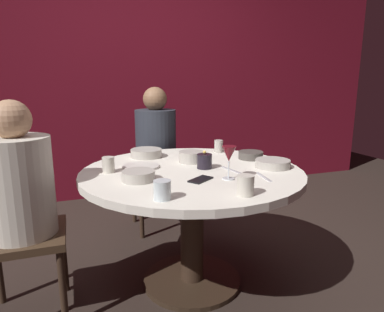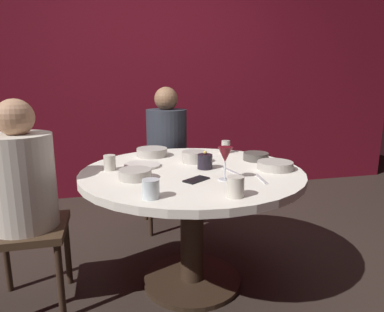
{
  "view_description": "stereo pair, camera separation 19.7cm",
  "coord_description": "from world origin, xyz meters",
  "px_view_note": "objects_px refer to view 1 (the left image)",
  "views": [
    {
      "loc": [
        -0.64,
        -1.81,
        1.23
      ],
      "look_at": [
        0.0,
        0.0,
        0.81
      ],
      "focal_mm": 32.0,
      "sensor_mm": 36.0,
      "label": 1
    },
    {
      "loc": [
        -0.45,
        -1.87,
        1.23
      ],
      "look_at": [
        0.0,
        0.0,
        0.81
      ],
      "focal_mm": 32.0,
      "sensor_mm": 36.0,
      "label": 2
    }
  ],
  "objects_px": {
    "cup_center_front": "(219,146)",
    "seated_diner_back": "(156,143)",
    "cell_phone": "(201,179)",
    "cup_by_right_diner": "(108,165)",
    "wine_glass": "(229,155)",
    "dining_table": "(192,195)",
    "bowl_serving_large": "(191,157)",
    "cup_by_left_diner": "(245,185)",
    "bowl_small_white": "(251,155)",
    "cup_near_candle": "(162,190)",
    "seated_diner_left": "(19,188)",
    "candle_holder": "(205,161)",
    "bowl_sauce_side": "(138,176)",
    "dinner_plate": "(141,166)",
    "bowl_rice_portion": "(146,153)",
    "bowl_salad_center": "(273,163)"
  },
  "relations": [
    {
      "from": "seated_diner_back",
      "to": "candle_holder",
      "type": "xyz_separation_m",
      "value": [
        0.08,
        -0.88,
        0.04
      ]
    },
    {
      "from": "seated_diner_back",
      "to": "bowl_serving_large",
      "type": "distance_m",
      "value": 0.71
    },
    {
      "from": "bowl_rice_portion",
      "to": "wine_glass",
      "type": "bearing_deg",
      "value": -66.33
    },
    {
      "from": "bowl_serving_large",
      "to": "bowl_small_white",
      "type": "height_order",
      "value": "bowl_serving_large"
    },
    {
      "from": "dining_table",
      "to": "cup_center_front",
      "type": "bearing_deg",
      "value": 49.19
    },
    {
      "from": "seated_diner_left",
      "to": "bowl_salad_center",
      "type": "distance_m",
      "value": 1.38
    },
    {
      "from": "dinner_plate",
      "to": "cup_by_left_diner",
      "type": "bearing_deg",
      "value": -61.94
    },
    {
      "from": "bowl_salad_center",
      "to": "cup_by_right_diner",
      "type": "xyz_separation_m",
      "value": [
        -0.93,
        0.21,
        0.02
      ]
    },
    {
      "from": "seated_diner_left",
      "to": "cup_by_right_diner",
      "type": "xyz_separation_m",
      "value": [
        0.45,
        0.1,
        0.06
      ]
    },
    {
      "from": "cup_near_candle",
      "to": "dinner_plate",
      "type": "bearing_deg",
      "value": 88.09
    },
    {
      "from": "cup_by_right_diner",
      "to": "bowl_sauce_side",
      "type": "bearing_deg",
      "value": -59.56
    },
    {
      "from": "cell_phone",
      "to": "cup_near_candle",
      "type": "bearing_deg",
      "value": 94.38
    },
    {
      "from": "seated_diner_left",
      "to": "cup_by_left_diner",
      "type": "relative_size",
      "value": 12.34
    },
    {
      "from": "candle_holder",
      "to": "dinner_plate",
      "type": "height_order",
      "value": "candle_holder"
    },
    {
      "from": "seated_diner_left",
      "to": "bowl_rice_portion",
      "type": "distance_m",
      "value": 0.84
    },
    {
      "from": "dining_table",
      "to": "seated_diner_left",
      "type": "bearing_deg",
      "value": 180.0
    },
    {
      "from": "cup_center_front",
      "to": "cup_by_right_diner",
      "type": "bearing_deg",
      "value": -159.49
    },
    {
      "from": "candle_holder",
      "to": "cup_by_left_diner",
      "type": "bearing_deg",
      "value": -90.43
    },
    {
      "from": "dinner_plate",
      "to": "cup_by_right_diner",
      "type": "bearing_deg",
      "value": -166.66
    },
    {
      "from": "seated_diner_left",
      "to": "seated_diner_back",
      "type": "distance_m",
      "value": 1.27
    },
    {
      "from": "cup_center_front",
      "to": "wine_glass",
      "type": "bearing_deg",
      "value": -109.59
    },
    {
      "from": "candle_holder",
      "to": "cup_near_candle",
      "type": "relative_size",
      "value": 1.25
    },
    {
      "from": "cell_phone",
      "to": "cup_by_right_diner",
      "type": "distance_m",
      "value": 0.54
    },
    {
      "from": "cup_by_left_diner",
      "to": "cup_by_right_diner",
      "type": "relative_size",
      "value": 1.06
    },
    {
      "from": "candle_holder",
      "to": "dinner_plate",
      "type": "relative_size",
      "value": 0.49
    },
    {
      "from": "cup_center_front",
      "to": "seated_diner_back",
      "type": "bearing_deg",
      "value": 125.47
    },
    {
      "from": "dinner_plate",
      "to": "bowl_sauce_side",
      "type": "relative_size",
      "value": 1.27
    },
    {
      "from": "candle_holder",
      "to": "wine_glass",
      "type": "distance_m",
      "value": 0.27
    },
    {
      "from": "cell_phone",
      "to": "cup_center_front",
      "type": "bearing_deg",
      "value": -66.63
    },
    {
      "from": "bowl_small_white",
      "to": "cup_near_candle",
      "type": "height_order",
      "value": "cup_near_candle"
    },
    {
      "from": "cup_by_left_diner",
      "to": "cup_by_right_diner",
      "type": "xyz_separation_m",
      "value": [
        -0.54,
        0.61,
        -0.0
      ]
    },
    {
      "from": "bowl_sauce_side",
      "to": "cup_by_right_diner",
      "type": "relative_size",
      "value": 1.95
    },
    {
      "from": "seated_diner_left",
      "to": "cup_by_right_diner",
      "type": "height_order",
      "value": "seated_diner_left"
    },
    {
      "from": "bowl_serving_large",
      "to": "bowl_sauce_side",
      "type": "relative_size",
      "value": 0.92
    },
    {
      "from": "dinner_plate",
      "to": "bowl_rice_portion",
      "type": "height_order",
      "value": "bowl_rice_portion"
    },
    {
      "from": "cup_by_left_diner",
      "to": "cup_by_right_diner",
      "type": "distance_m",
      "value": 0.81
    },
    {
      "from": "dining_table",
      "to": "bowl_serving_large",
      "type": "distance_m",
      "value": 0.27
    },
    {
      "from": "dinner_plate",
      "to": "bowl_rice_portion",
      "type": "xyz_separation_m",
      "value": [
        0.09,
        0.27,
        0.02
      ]
    },
    {
      "from": "dining_table",
      "to": "dinner_plate",
      "type": "xyz_separation_m",
      "value": [
        -0.27,
        0.14,
        0.16
      ]
    },
    {
      "from": "seated_diner_back",
      "to": "wine_glass",
      "type": "bearing_deg",
      "value": 5.65
    },
    {
      "from": "cup_by_right_diner",
      "to": "cup_center_front",
      "type": "height_order",
      "value": "same"
    },
    {
      "from": "bowl_small_white",
      "to": "bowl_rice_portion",
      "type": "distance_m",
      "value": 0.7
    },
    {
      "from": "dining_table",
      "to": "bowl_serving_large",
      "type": "bearing_deg",
      "value": 71.53
    },
    {
      "from": "dinner_plate",
      "to": "cell_phone",
      "type": "height_order",
      "value": "dinner_plate"
    },
    {
      "from": "dining_table",
      "to": "cell_phone",
      "type": "relative_size",
      "value": 9.14
    },
    {
      "from": "cup_near_candle",
      "to": "cup_by_left_diner",
      "type": "bearing_deg",
      "value": -10.69
    },
    {
      "from": "bowl_rice_portion",
      "to": "bowl_serving_large",
      "type": "bearing_deg",
      "value": -45.13
    },
    {
      "from": "seated_diner_left",
      "to": "dinner_plate",
      "type": "bearing_deg",
      "value": 12.53
    },
    {
      "from": "dining_table",
      "to": "bowl_salad_center",
      "type": "relative_size",
      "value": 6.25
    },
    {
      "from": "dining_table",
      "to": "cup_by_right_diner",
      "type": "xyz_separation_m",
      "value": [
        -0.46,
        0.1,
        0.2
      ]
    }
  ]
}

